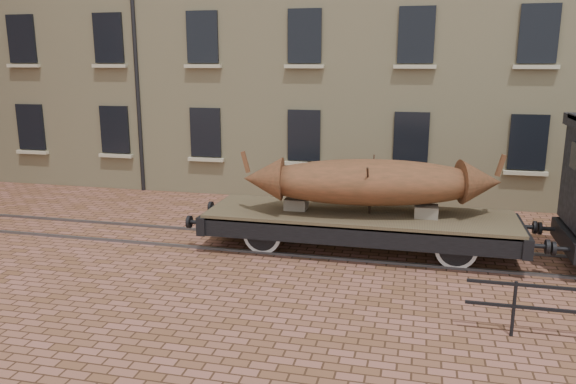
# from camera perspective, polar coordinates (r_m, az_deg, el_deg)

# --- Properties ---
(ground) EXTENTS (90.00, 90.00, 0.00)m
(ground) POSITION_cam_1_polar(r_m,az_deg,el_deg) (14.16, 7.42, -6.01)
(ground) COLOR brown
(rail_track) EXTENTS (30.00, 1.52, 0.06)m
(rail_track) POSITION_cam_1_polar(r_m,az_deg,el_deg) (14.15, 7.43, -5.90)
(rail_track) COLOR #59595E
(rail_track) RESTS_ON ground
(flatcar_wagon) EXTENTS (8.42, 2.28, 1.27)m
(flatcar_wagon) POSITION_cam_1_polar(r_m,az_deg,el_deg) (13.92, 7.24, -2.91)
(flatcar_wagon) COLOR brown
(flatcar_wagon) RESTS_ON ground
(iron_boat) EXTENTS (6.25, 2.56, 1.51)m
(iron_boat) POSITION_cam_1_polar(r_m,az_deg,el_deg) (13.66, 8.37, 1.03)
(iron_boat) COLOR brown
(iron_boat) RESTS_ON flatcar_wagon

